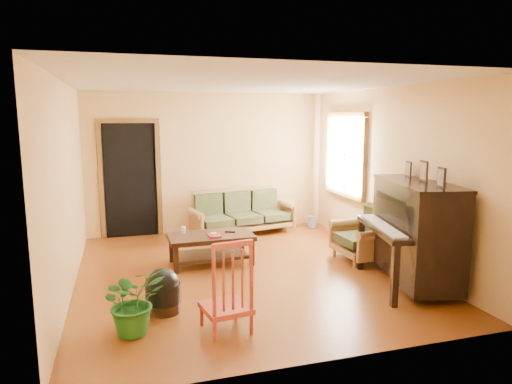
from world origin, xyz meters
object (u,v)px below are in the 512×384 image
object	(u,v)px
coffee_table	(211,249)
armchair	(361,233)
ceramic_crock	(312,221)
footstool	(163,296)
sofa	(243,212)
piano	(416,234)
red_chair	(226,284)
potted_plant	(133,301)

from	to	relation	value
coffee_table	armchair	world-z (taller)	armchair
armchair	ceramic_crock	xyz separation A→B (m)	(0.13, 2.13, -0.30)
footstool	sofa	bearing A→B (deg)	60.48
sofa	ceramic_crock	distance (m)	1.48
coffee_table	footstool	bearing A→B (deg)	-118.78
footstool	coffee_table	bearing A→B (deg)	61.22
armchair	piano	world-z (taller)	piano
coffee_table	red_chair	distance (m)	2.18
sofa	potted_plant	world-z (taller)	sofa
coffee_table	ceramic_crock	bearing A→B (deg)	35.21
coffee_table	red_chair	world-z (taller)	red_chair
sofa	coffee_table	size ratio (longest dim) A/B	1.55
footstool	armchair	bearing A→B (deg)	18.91
ceramic_crock	coffee_table	bearing A→B (deg)	-144.79
piano	red_chair	xyz separation A→B (m)	(-2.62, -0.54, -0.19)
piano	potted_plant	world-z (taller)	piano
footstool	ceramic_crock	world-z (taller)	footstool
ceramic_crock	piano	bearing A→B (deg)	-89.92
red_chair	ceramic_crock	bearing A→B (deg)	46.50
red_chair	coffee_table	bearing A→B (deg)	74.01
sofa	potted_plant	xyz separation A→B (m)	(-2.07, -3.50, -0.06)
ceramic_crock	potted_plant	bearing A→B (deg)	-134.24
footstool	red_chair	size ratio (longest dim) A/B	0.40
armchair	red_chair	world-z (taller)	red_chair
coffee_table	sofa	bearing A→B (deg)	59.76
sofa	ceramic_crock	bearing A→B (deg)	-6.14
sofa	potted_plant	size ratio (longest dim) A/B	2.77
sofa	red_chair	distance (m)	3.88
red_chair	potted_plant	distance (m)	0.94
armchair	potted_plant	xyz separation A→B (m)	(-3.39, -1.48, -0.07)
sofa	ceramic_crock	world-z (taller)	sofa
sofa	piano	distance (m)	3.48
sofa	ceramic_crock	size ratio (longest dim) A/B	8.24
coffee_table	piano	xyz separation A→B (m)	(2.35, -1.60, 0.46)
coffee_table	armchair	size ratio (longest dim) A/B	1.47
piano	coffee_table	bearing A→B (deg)	158.43
red_chair	sofa	bearing A→B (deg)	63.47
piano	ceramic_crock	size ratio (longest dim) A/B	6.62
footstool	red_chair	world-z (taller)	red_chair
footstool	potted_plant	distance (m)	0.56
sofa	red_chair	bearing A→B (deg)	-117.93
armchair	potted_plant	bearing A→B (deg)	-160.01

